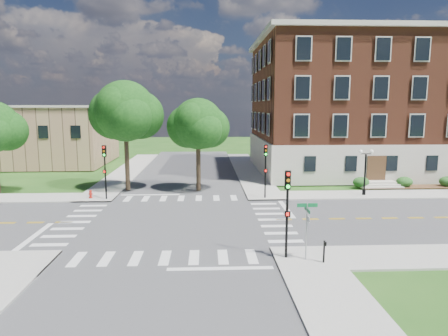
{
  "coord_description": "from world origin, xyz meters",
  "views": [
    {
      "loc": [
        2.32,
        -28.29,
        8.29
      ],
      "look_at": [
        3.78,
        4.49,
        3.2
      ],
      "focal_mm": 32.0,
      "sensor_mm": 36.0,
      "label": 1
    }
  ],
  "objects_px": {
    "traffic_signal_ne": "(266,164)",
    "traffic_signal_se": "(287,203)",
    "traffic_signal_nw": "(105,165)",
    "fire_hydrant": "(91,194)",
    "street_sign_pole": "(307,220)",
    "push_button_post": "(324,250)",
    "twin_lamp_west": "(365,169)"
  },
  "relations": [
    {
      "from": "traffic_signal_se",
      "to": "push_button_post",
      "type": "bearing_deg",
      "value": -23.62
    },
    {
      "from": "street_sign_pole",
      "to": "fire_hydrant",
      "type": "bearing_deg",
      "value": 135.91
    },
    {
      "from": "twin_lamp_west",
      "to": "push_button_post",
      "type": "bearing_deg",
      "value": -118.03
    },
    {
      "from": "street_sign_pole",
      "to": "push_button_post",
      "type": "height_order",
      "value": "street_sign_pole"
    },
    {
      "from": "street_sign_pole",
      "to": "traffic_signal_se",
      "type": "bearing_deg",
      "value": 161.97
    },
    {
      "from": "twin_lamp_west",
      "to": "fire_hydrant",
      "type": "distance_m",
      "value": 25.18
    },
    {
      "from": "traffic_signal_ne",
      "to": "fire_hydrant",
      "type": "xyz_separation_m",
      "value": [
        -15.7,
        0.54,
        -2.72
      ]
    },
    {
      "from": "traffic_signal_se",
      "to": "twin_lamp_west",
      "type": "distance_m",
      "value": 18.38
    },
    {
      "from": "traffic_signal_nw",
      "to": "push_button_post",
      "type": "distance_m",
      "value": 21.63
    },
    {
      "from": "twin_lamp_west",
      "to": "street_sign_pole",
      "type": "bearing_deg",
      "value": -121.09
    },
    {
      "from": "traffic_signal_ne",
      "to": "traffic_signal_nw",
      "type": "height_order",
      "value": "same"
    },
    {
      "from": "traffic_signal_nw",
      "to": "fire_hydrant",
      "type": "distance_m",
      "value": 3.14
    },
    {
      "from": "traffic_signal_ne",
      "to": "push_button_post",
      "type": "height_order",
      "value": "traffic_signal_ne"
    },
    {
      "from": "traffic_signal_se",
      "to": "traffic_signal_nw",
      "type": "height_order",
      "value": "same"
    },
    {
      "from": "traffic_signal_ne",
      "to": "traffic_signal_se",
      "type": "bearing_deg",
      "value": -93.82
    },
    {
      "from": "traffic_signal_nw",
      "to": "street_sign_pole",
      "type": "height_order",
      "value": "traffic_signal_nw"
    },
    {
      "from": "push_button_post",
      "to": "traffic_signal_nw",
      "type": "bearing_deg",
      "value": 134.6
    },
    {
      "from": "traffic_signal_se",
      "to": "street_sign_pole",
      "type": "xyz_separation_m",
      "value": [
        1.01,
        -0.33,
        -0.88
      ]
    },
    {
      "from": "traffic_signal_ne",
      "to": "twin_lamp_west",
      "type": "xyz_separation_m",
      "value": [
        9.4,
        0.78,
        -0.66
      ]
    },
    {
      "from": "traffic_signal_se",
      "to": "traffic_signal_nw",
      "type": "relative_size",
      "value": 1.0
    },
    {
      "from": "traffic_signal_se",
      "to": "twin_lamp_west",
      "type": "height_order",
      "value": "traffic_signal_se"
    },
    {
      "from": "push_button_post",
      "to": "traffic_signal_se",
      "type": "bearing_deg",
      "value": 156.38
    },
    {
      "from": "traffic_signal_nw",
      "to": "street_sign_pole",
      "type": "distance_m",
      "value": 20.58
    },
    {
      "from": "traffic_signal_se",
      "to": "twin_lamp_west",
      "type": "bearing_deg",
      "value": 55.69
    },
    {
      "from": "twin_lamp_west",
      "to": "street_sign_pole",
      "type": "xyz_separation_m",
      "value": [
        -9.35,
        -15.5,
        -0.21
      ]
    },
    {
      "from": "twin_lamp_west",
      "to": "push_button_post",
      "type": "relative_size",
      "value": 3.53
    },
    {
      "from": "traffic_signal_se",
      "to": "street_sign_pole",
      "type": "bearing_deg",
      "value": -18.03
    },
    {
      "from": "twin_lamp_west",
      "to": "street_sign_pole",
      "type": "distance_m",
      "value": 18.1
    },
    {
      "from": "traffic_signal_se",
      "to": "fire_hydrant",
      "type": "xyz_separation_m",
      "value": [
        -14.74,
        14.93,
        -2.72
      ]
    },
    {
      "from": "fire_hydrant",
      "to": "street_sign_pole",
      "type": "bearing_deg",
      "value": -44.09
    },
    {
      "from": "twin_lamp_west",
      "to": "fire_hydrant",
      "type": "height_order",
      "value": "twin_lamp_west"
    },
    {
      "from": "push_button_post",
      "to": "twin_lamp_west",
      "type": "bearing_deg",
      "value": 61.97
    }
  ]
}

